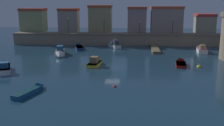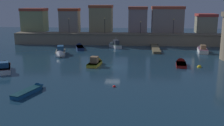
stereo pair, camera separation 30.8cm
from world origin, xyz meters
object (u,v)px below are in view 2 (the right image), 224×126
at_px(quay_lamp_0, 69,23).
at_px(moored_boat_2, 79,47).
at_px(moored_boat_1, 114,45).
at_px(moored_boat_7, 96,62).
at_px(mooring_buoy_0, 114,87).
at_px(quay_lamp_2, 141,25).
at_px(moored_boat_0, 4,67).
at_px(moored_boat_8, 60,53).
at_px(mooring_buoy_1, 199,67).
at_px(moored_boat_6, 32,90).
at_px(moored_boat_4, 202,49).
at_px(quay_lamp_1, 105,23).
at_px(quay_lamp_3, 174,24).
at_px(moored_boat_9, 181,63).

bearing_deg(quay_lamp_0, moored_boat_2, -59.05).
height_order(moored_boat_1, moored_boat_7, moored_boat_1).
bearing_deg(mooring_buoy_0, quay_lamp_2, 83.44).
bearing_deg(moored_boat_0, quay_lamp_2, -62.62).
height_order(moored_boat_8, mooring_buoy_1, moored_boat_8).
xyz_separation_m(quay_lamp_0, moored_boat_6, (4.23, -38.07, -5.04)).
bearing_deg(moored_boat_4, moored_boat_0, 125.28).
bearing_deg(quay_lamp_1, moored_boat_2, -129.18).
bearing_deg(mooring_buoy_1, quay_lamp_3, 93.20).
height_order(moored_boat_0, moored_boat_2, moored_boat_0).
height_order(quay_lamp_1, mooring_buoy_0, quay_lamp_1).
xyz_separation_m(quay_lamp_0, moored_boat_9, (24.87, -21.82, -5.07)).
height_order(moored_boat_7, moored_boat_8, moored_boat_8).
xyz_separation_m(quay_lamp_0, quay_lamp_2, (18.22, 0.00, -0.39)).
height_order(quay_lamp_1, moored_boat_6, quay_lamp_1).
relative_size(moored_boat_1, moored_boat_4, 0.85).
height_order(quay_lamp_1, moored_boat_8, quay_lamp_1).
xyz_separation_m(moored_boat_4, moored_boat_7, (-21.50, -14.20, -0.07)).
distance_m(quay_lamp_2, moored_boat_2, 16.38).
bearing_deg(quay_lamp_3, moored_boat_2, -163.84).
distance_m(moored_boat_1, moored_boat_6, 34.61).
xyz_separation_m(quay_lamp_0, quay_lamp_1, (9.20, 0.00, 0.10)).
bearing_deg(quay_lamp_2, moored_boat_1, -145.46).
relative_size(quay_lamp_0, moored_boat_7, 0.72).
distance_m(moored_boat_1, moored_boat_2, 8.32).
bearing_deg(moored_boat_8, moored_boat_4, 89.90).
relative_size(quay_lamp_1, mooring_buoy_1, 5.27).
xyz_separation_m(quay_lamp_0, moored_boat_1, (11.93, -4.33, -4.73)).
distance_m(moored_boat_1, mooring_buoy_1, 24.75).
relative_size(quay_lamp_0, moored_boat_0, 0.56).
bearing_deg(moored_boat_2, moored_boat_6, 164.60).
distance_m(quay_lamp_1, moored_boat_1, 7.04).
xyz_separation_m(moored_boat_4, moored_boat_6, (-27.31, -29.30, -0.25)).
bearing_deg(quay_lamp_3, quay_lamp_0, 180.00).
height_order(moored_boat_4, moored_boat_9, moored_boat_4).
bearing_deg(quay_lamp_1, moored_boat_9, -54.31).
bearing_deg(moored_boat_6, moored_boat_2, 17.89).
height_order(moored_boat_9, mooring_buoy_0, moored_boat_9).
distance_m(quay_lamp_3, moored_boat_7, 28.57).
xyz_separation_m(quay_lamp_3, moored_boat_1, (-14.40, -4.33, -4.74)).
bearing_deg(quay_lamp_0, moored_boat_1, -19.94).
relative_size(moored_boat_4, moored_boat_7, 1.22).
height_order(moored_boat_7, mooring_buoy_0, moored_boat_7).
bearing_deg(moored_boat_4, mooring_buoy_1, 172.03).
xyz_separation_m(quay_lamp_3, moored_boat_0, (-30.39, -27.99, -4.78)).
height_order(moored_boat_6, moored_boat_7, moored_boat_7).
height_order(moored_boat_2, moored_boat_7, moored_boat_7).
height_order(quay_lamp_3, moored_boat_2, quay_lamp_3).
relative_size(quay_lamp_3, moored_boat_0, 0.56).
relative_size(moored_boat_7, moored_boat_9, 1.06).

